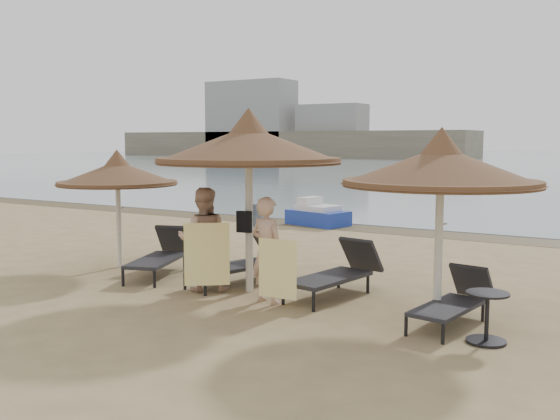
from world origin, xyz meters
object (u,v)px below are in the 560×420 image
(lounger_near_left, at_px, (244,261))
(pedal_boat, at_px, (317,215))
(palapa_center, at_px, (249,146))
(side_table, at_px, (487,319))
(palapa_left, at_px, (117,174))
(person_right, at_px, (267,242))
(lounger_near_right, at_px, (339,271))
(palapa_right, at_px, (441,167))
(lounger_far_left, at_px, (162,254))
(person_left, at_px, (203,231))
(lounger_far_right, at_px, (455,300))

(lounger_near_left, xyz_separation_m, pedal_boat, (-2.56, 7.98, -0.09))
(palapa_center, bearing_deg, lounger_near_left, 133.39)
(lounger_near_left, relative_size, side_table, 3.17)
(palapa_left, height_order, pedal_boat, palapa_left)
(person_right, bearing_deg, lounger_near_right, -115.76)
(palapa_left, bearing_deg, pedal_boat, 85.88)
(palapa_right, height_order, person_right, palapa_right)
(lounger_far_left, height_order, person_right, person_right)
(palapa_right, xyz_separation_m, person_left, (-4.22, -0.30, -1.23))
(palapa_center, height_order, pedal_boat, palapa_center)
(lounger_far_left, height_order, person_left, person_left)
(side_table, distance_m, pedal_boat, 11.81)
(palapa_center, bearing_deg, person_right, -36.66)
(lounger_far_right, distance_m, person_right, 3.14)
(lounger_near_right, bearing_deg, palapa_right, -9.38)
(lounger_far_right, bearing_deg, palapa_left, -174.91)
(palapa_left, height_order, palapa_center, palapa_center)
(palapa_left, height_order, lounger_near_left, palapa_left)
(lounger_far_left, height_order, lounger_near_right, lounger_near_right)
(side_table, height_order, person_left, person_left)
(palapa_right, height_order, lounger_far_right, palapa_right)
(pedal_boat, bearing_deg, palapa_right, -38.70)
(side_table, bearing_deg, lounger_far_left, 171.28)
(lounger_far_right, bearing_deg, lounger_near_left, -179.29)
(side_table, bearing_deg, person_right, 176.46)
(lounger_near_right, distance_m, person_right, 1.50)
(pedal_boat, bearing_deg, palapa_center, -56.26)
(palapa_center, distance_m, side_table, 4.99)
(lounger_far_left, relative_size, person_left, 1.01)
(person_left, bearing_deg, palapa_right, 150.16)
(lounger_near_right, bearing_deg, lounger_near_left, -167.58)
(palapa_right, distance_m, person_left, 4.40)
(lounger_far_left, height_order, side_table, lounger_far_left)
(side_table, bearing_deg, palapa_center, 170.13)
(lounger_near_right, height_order, person_right, person_right)
(palapa_right, height_order, person_left, palapa_right)
(lounger_near_left, bearing_deg, person_left, -91.30)
(palapa_center, bearing_deg, side_table, -9.87)
(lounger_near_right, bearing_deg, pedal_boat, 129.49)
(person_left, bearing_deg, palapa_left, -48.59)
(person_left, bearing_deg, palapa_center, 174.15)
(palapa_left, relative_size, pedal_boat, 1.20)
(lounger_near_left, relative_size, lounger_far_right, 1.16)
(lounger_near_left, xyz_separation_m, lounger_far_right, (4.21, -0.59, -0.05))
(lounger_far_right, relative_size, side_table, 2.74)
(lounger_far_right, xyz_separation_m, person_right, (-3.04, -0.42, 0.68))
(person_right, bearing_deg, lounger_far_right, -162.30)
(lounger_far_right, bearing_deg, person_right, -163.33)
(pedal_boat, bearing_deg, lounger_near_left, -58.09)
(lounger_near_right, relative_size, side_table, 3.18)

